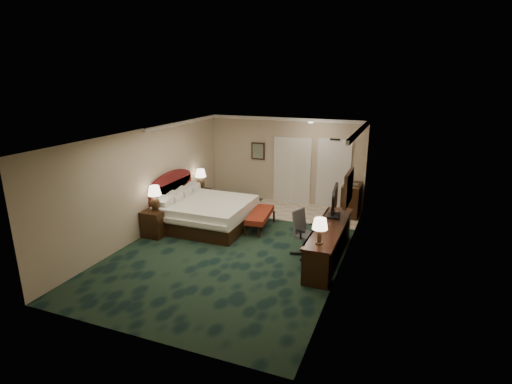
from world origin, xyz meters
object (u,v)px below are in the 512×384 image
at_px(bed, 207,214).
at_px(lamp_far, 201,179).
at_px(minibar, 351,200).
at_px(bed_bench, 260,220).
at_px(tv, 335,202).
at_px(nightstand_near, 156,223).
at_px(desk, 329,243).
at_px(nightstand_far, 202,198).
at_px(lamp_near, 155,198).
at_px(desk_chair, 307,234).

distance_m(bed, lamp_far, 1.84).
bearing_deg(minibar, bed, -146.54).
distance_m(bed_bench, tv, 2.28).
height_order(nightstand_near, bed_bench, nightstand_near).
bearing_deg(bed_bench, lamp_far, 147.67).
bearing_deg(bed, lamp_far, 124.12).
relative_size(nightstand_near, minibar, 0.72).
relative_size(bed_bench, desk, 0.50).
bearing_deg(minibar, tv, -91.33).
bearing_deg(nightstand_far, tv, -20.29).
distance_m(nightstand_far, lamp_near, 2.58).
bearing_deg(bed_bench, tv, -21.37).
xyz_separation_m(tv, minibar, (0.06, 2.48, -0.68)).
xyz_separation_m(bed_bench, desk_chair, (1.57, -1.14, 0.29)).
xyz_separation_m(nightstand_near, desk, (4.40, 0.22, 0.06)).
height_order(bed, lamp_near, lamp_near).
relative_size(nightstand_near, lamp_near, 1.05).
distance_m(bed, bed_bench, 1.44).
bearing_deg(desk, minibar, 89.62).
bearing_deg(nightstand_far, desk, -27.19).
xyz_separation_m(nightstand_near, desk_chair, (3.90, 0.25, 0.19)).
bearing_deg(minibar, desk, -90.38).
distance_m(nightstand_far, lamp_far, 0.59).
bearing_deg(lamp_near, bed_bench, 30.52).
height_order(nightstand_near, nightstand_far, nightstand_near).
bearing_deg(bed, nightstand_far, 123.90).
bearing_deg(minibar, nightstand_near, -142.80).
height_order(nightstand_near, lamp_near, lamp_near).
bearing_deg(bed_bench, minibar, 36.03).
xyz_separation_m(lamp_far, desk, (4.46, -2.29, -0.47)).
bearing_deg(minibar, desk_chair, -99.52).
xyz_separation_m(nightstand_near, lamp_far, (-0.06, 2.51, 0.53)).
height_order(lamp_near, bed_bench, lamp_near).
relative_size(nightstand_far, bed_bench, 0.40).
bearing_deg(bed_bench, nightstand_near, -156.38).
xyz_separation_m(nightstand_far, lamp_near, (0.07, -2.48, 0.72)).
bearing_deg(bed_bench, desk_chair, -43.30).
distance_m(nightstand_near, minibar, 5.55).
height_order(nightstand_far, lamp_far, lamp_far).
height_order(lamp_near, lamp_far, lamp_near).
xyz_separation_m(lamp_near, lamp_far, (-0.08, 2.48, -0.13)).
xyz_separation_m(nightstand_far, desk_chair, (3.95, -2.26, 0.25)).
xyz_separation_m(bed, minibar, (3.49, 2.30, 0.11)).
relative_size(bed, nightstand_near, 3.34).
xyz_separation_m(bed_bench, desk, (2.07, -1.17, 0.16)).
bearing_deg(desk_chair, nightstand_far, 171.45).
height_order(bed, desk, desk).
bearing_deg(nightstand_far, lamp_near, -88.48).
relative_size(bed, bed_bench, 1.63).
bearing_deg(tv, desk, -92.36).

